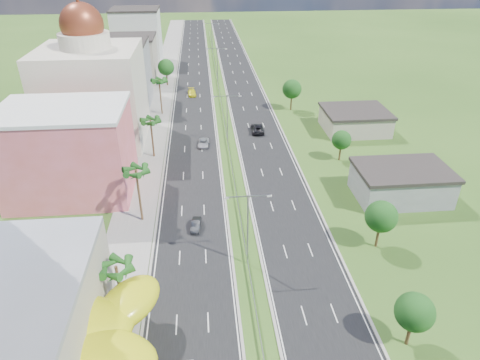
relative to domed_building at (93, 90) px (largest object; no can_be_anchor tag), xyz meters
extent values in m
plane|color=#2D5119|center=(28.00, -55.00, -11.35)|extent=(500.00, 500.00, 0.00)
cube|color=black|center=(20.50, 35.00, -11.33)|extent=(11.00, 260.00, 0.04)
cube|color=black|center=(35.50, 35.00, -11.33)|extent=(11.00, 260.00, 0.04)
cube|color=gray|center=(11.00, 35.00, -11.29)|extent=(7.00, 260.00, 0.12)
cube|color=gray|center=(28.00, 17.00, -10.73)|extent=(0.08, 216.00, 0.28)
cube|color=gray|center=(28.00, 119.00, -11.00)|extent=(0.10, 0.12, 0.70)
cylinder|color=gray|center=(28.00, -45.00, -5.85)|extent=(0.20, 0.20, 11.00)
cube|color=gray|center=(26.56, -45.00, -0.55)|extent=(2.88, 0.12, 0.12)
cube|color=gray|center=(29.44, -45.00, -0.55)|extent=(2.88, 0.12, 0.12)
cube|color=silver|center=(25.28, -45.00, -0.65)|extent=(0.60, 0.25, 0.18)
cube|color=silver|center=(30.72, -45.00, -0.65)|extent=(0.60, 0.25, 0.18)
cylinder|color=gray|center=(28.00, -5.00, -5.85)|extent=(0.20, 0.20, 11.00)
cube|color=gray|center=(26.56, -5.00, -0.55)|extent=(2.88, 0.12, 0.12)
cube|color=gray|center=(29.44, -5.00, -0.55)|extent=(2.88, 0.12, 0.12)
cube|color=silver|center=(25.28, -5.00, -0.65)|extent=(0.60, 0.25, 0.18)
cube|color=silver|center=(30.72, -5.00, -0.65)|extent=(0.60, 0.25, 0.18)
cylinder|color=gray|center=(28.00, 40.00, -5.85)|extent=(0.20, 0.20, 11.00)
cube|color=gray|center=(26.56, 40.00, -0.55)|extent=(2.88, 0.12, 0.12)
cube|color=gray|center=(29.44, 40.00, -0.55)|extent=(2.88, 0.12, 0.12)
cube|color=silver|center=(25.28, 40.00, -0.65)|extent=(0.60, 0.25, 0.18)
cube|color=silver|center=(30.72, 40.00, -0.65)|extent=(0.60, 0.25, 0.18)
cylinder|color=gray|center=(28.00, 85.00, -5.85)|extent=(0.20, 0.20, 11.00)
cube|color=gray|center=(26.56, 85.00, -0.55)|extent=(2.88, 0.12, 0.12)
cube|color=gray|center=(29.44, 85.00, -0.55)|extent=(2.88, 0.12, 0.12)
cube|color=silver|center=(25.28, 85.00, -0.65)|extent=(0.60, 0.25, 0.18)
cube|color=silver|center=(30.72, 85.00, -0.65)|extent=(0.60, 0.25, 0.18)
cylinder|color=gray|center=(4.00, -57.00, -9.35)|extent=(0.50, 0.50, 4.00)
cylinder|color=gray|center=(13.00, -57.00, -9.35)|extent=(0.50, 0.50, 4.00)
cube|color=#D75A58|center=(0.00, -23.00, -3.85)|extent=(20.00, 15.00, 15.00)
cube|color=beige|center=(0.00, 0.00, -1.35)|extent=(20.00, 20.00, 20.00)
cylinder|color=beige|center=(0.00, 0.00, 10.15)|extent=(10.00, 10.00, 3.00)
sphere|color=maroon|center=(0.00, 0.00, 13.15)|extent=(8.40, 8.40, 8.40)
cube|color=gray|center=(1.00, 25.00, -3.35)|extent=(16.00, 15.00, 16.00)
cube|color=#AB9E8D|center=(1.00, 47.00, -4.85)|extent=(16.00, 15.00, 13.00)
cube|color=silver|center=(1.00, 70.00, -2.35)|extent=(16.00, 15.00, 18.00)
cube|color=gray|center=(56.00, -30.00, -8.85)|extent=(15.00, 10.00, 5.00)
cube|color=#AB9E8D|center=(58.00, 0.00, -9.15)|extent=(14.00, 12.00, 4.40)
cylinder|color=#47301C|center=(12.50, -53.00, -7.60)|extent=(0.36, 0.36, 7.50)
cylinder|color=#47301C|center=(12.50, -33.00, -6.85)|extent=(0.36, 0.36, 9.00)
cylinder|color=#47301C|center=(12.50, -10.00, -7.35)|extent=(0.36, 0.36, 8.00)
cylinder|color=#47301C|center=(12.50, 15.00, -6.95)|extent=(0.36, 0.36, 8.80)
cylinder|color=#47301C|center=(12.50, 40.00, -8.90)|extent=(0.40, 0.40, 4.90)
sphere|color=#1C5019|center=(12.50, 40.00, -5.75)|extent=(4.90, 4.90, 4.90)
cylinder|color=#47301C|center=(44.00, -60.00, -9.25)|extent=(0.40, 0.40, 4.20)
sphere|color=#1C5019|center=(44.00, -60.00, -6.55)|extent=(4.20, 4.20, 4.20)
cylinder|color=#47301C|center=(47.00, -43.00, -9.08)|extent=(0.40, 0.40, 4.55)
sphere|color=#1C5019|center=(47.00, -43.00, -6.15)|extent=(4.55, 4.55, 4.55)
cylinder|color=#47301C|center=(50.00, -15.00, -9.43)|extent=(0.40, 0.40, 3.85)
sphere|color=#1C5019|center=(50.00, -15.00, -6.95)|extent=(3.85, 3.85, 3.85)
cylinder|color=#47301C|center=(46.00, 15.00, -8.90)|extent=(0.40, 0.40, 4.90)
sphere|color=#1C5019|center=(46.00, 15.00, -5.75)|extent=(4.90, 4.90, 4.90)
imported|color=black|center=(21.00, -36.12, -10.67)|extent=(1.81, 4.02, 1.28)
imported|color=#9A9BA1|center=(22.71, -5.67, -10.66)|extent=(2.64, 4.90, 1.31)
imported|color=yellow|center=(20.07, 29.62, -10.54)|extent=(2.51, 5.44, 1.54)
imported|color=black|center=(35.31, 1.03, -10.49)|extent=(2.94, 6.03, 1.65)
camera|label=1|loc=(22.74, -90.47, 27.39)|focal=32.00mm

